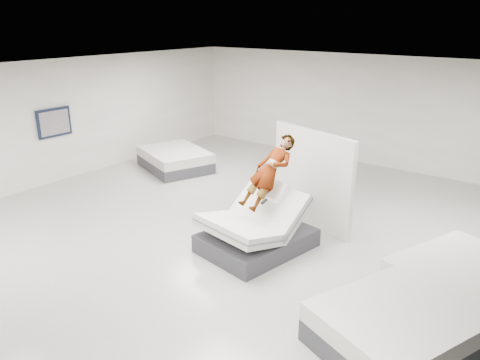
{
  "coord_description": "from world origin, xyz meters",
  "views": [
    {
      "loc": [
        5.15,
        -6.11,
        4.2
      ],
      "look_at": [
        -0.38,
        1.18,
        1.0
      ],
      "focal_mm": 35.0,
      "sensor_mm": 36.0,
      "label": 1
    }
  ],
  "objects_px": {
    "flat_bed_right_far": "(459,277)",
    "flat_bed_right_near": "(402,327)",
    "wall_poster": "(54,123)",
    "divider_panel": "(312,178)",
    "remote": "(264,201)",
    "flat_bed_left_far": "(175,159)",
    "hero_bed": "(256,231)",
    "person": "(269,185)"
  },
  "relations": [
    {
      "from": "person",
      "to": "wall_poster",
      "type": "bearing_deg",
      "value": -167.58
    },
    {
      "from": "hero_bed",
      "to": "flat_bed_right_near",
      "type": "xyz_separation_m",
      "value": [
        3.16,
        -1.09,
        -0.09
      ]
    },
    {
      "from": "flat_bed_right_far",
      "to": "wall_poster",
      "type": "xyz_separation_m",
      "value": [
        -9.92,
        -0.7,
        1.32
      ]
    },
    {
      "from": "hero_bed",
      "to": "person",
      "type": "xyz_separation_m",
      "value": [
        0.06,
        0.32,
        0.85
      ]
    },
    {
      "from": "remote",
      "to": "flat_bed_left_far",
      "type": "bearing_deg",
      "value": 161.41
    },
    {
      "from": "hero_bed",
      "to": "person",
      "type": "bearing_deg",
      "value": 79.92
    },
    {
      "from": "flat_bed_right_far",
      "to": "wall_poster",
      "type": "relative_size",
      "value": 2.53
    },
    {
      "from": "hero_bed",
      "to": "wall_poster",
      "type": "bearing_deg",
      "value": 179.54
    },
    {
      "from": "flat_bed_right_far",
      "to": "divider_panel",
      "type": "bearing_deg",
      "value": 164.1
    },
    {
      "from": "flat_bed_left_far",
      "to": "remote",
      "type": "bearing_deg",
      "value": -28.68
    },
    {
      "from": "person",
      "to": "flat_bed_left_far",
      "type": "relative_size",
      "value": 0.64
    },
    {
      "from": "hero_bed",
      "to": "flat_bed_right_far",
      "type": "xyz_separation_m",
      "value": [
        3.43,
        0.75,
        -0.11
      ]
    },
    {
      "from": "divider_panel",
      "to": "flat_bed_right_far",
      "type": "relative_size",
      "value": 0.94
    },
    {
      "from": "remote",
      "to": "divider_panel",
      "type": "height_order",
      "value": "divider_panel"
    },
    {
      "from": "flat_bed_right_far",
      "to": "wall_poster",
      "type": "height_order",
      "value": "wall_poster"
    },
    {
      "from": "flat_bed_right_far",
      "to": "flat_bed_right_near",
      "type": "bearing_deg",
      "value": -98.43
    },
    {
      "from": "flat_bed_right_far",
      "to": "person",
      "type": "bearing_deg",
      "value": -172.67
    },
    {
      "from": "flat_bed_right_far",
      "to": "flat_bed_left_far",
      "type": "xyz_separation_m",
      "value": [
        -8.2,
        1.91,
        0.01
      ]
    },
    {
      "from": "divider_panel",
      "to": "flat_bed_left_far",
      "type": "height_order",
      "value": "divider_panel"
    },
    {
      "from": "divider_panel",
      "to": "remote",
      "type": "bearing_deg",
      "value": -72.63
    },
    {
      "from": "divider_panel",
      "to": "flat_bed_left_far",
      "type": "relative_size",
      "value": 0.91
    },
    {
      "from": "flat_bed_right_far",
      "to": "remote",
      "type": "bearing_deg",
      "value": -165.76
    },
    {
      "from": "flat_bed_right_near",
      "to": "remote",
      "type": "bearing_deg",
      "value": 160.72
    },
    {
      "from": "flat_bed_right_near",
      "to": "wall_poster",
      "type": "xyz_separation_m",
      "value": [
        -9.65,
        1.15,
        1.3
      ]
    },
    {
      "from": "flat_bed_left_far",
      "to": "wall_poster",
      "type": "xyz_separation_m",
      "value": [
        -1.72,
        -2.61,
        1.32
      ]
    },
    {
      "from": "hero_bed",
      "to": "divider_panel",
      "type": "xyz_separation_m",
      "value": [
        0.23,
        1.67,
        0.64
      ]
    },
    {
      "from": "hero_bed",
      "to": "person",
      "type": "height_order",
      "value": "person"
    },
    {
      "from": "remote",
      "to": "divider_panel",
      "type": "bearing_deg",
      "value": 99.56
    },
    {
      "from": "person",
      "to": "hero_bed",
      "type": "bearing_deg",
      "value": -90.0
    },
    {
      "from": "hero_bed",
      "to": "remote",
      "type": "xyz_separation_m",
      "value": [
        0.21,
        -0.06,
        0.67
      ]
    },
    {
      "from": "wall_poster",
      "to": "divider_panel",
      "type": "bearing_deg",
      "value": 13.51
    },
    {
      "from": "hero_bed",
      "to": "wall_poster",
      "type": "distance_m",
      "value": 6.6
    },
    {
      "from": "person",
      "to": "flat_bed_right_far",
      "type": "relative_size",
      "value": 0.66
    },
    {
      "from": "hero_bed",
      "to": "wall_poster",
      "type": "height_order",
      "value": "wall_poster"
    },
    {
      "from": "flat_bed_right_far",
      "to": "hero_bed",
      "type": "bearing_deg",
      "value": -167.62
    },
    {
      "from": "flat_bed_left_far",
      "to": "wall_poster",
      "type": "distance_m",
      "value": 3.39
    },
    {
      "from": "divider_panel",
      "to": "wall_poster",
      "type": "xyz_separation_m",
      "value": [
        -6.72,
        -1.61,
        0.58
      ]
    },
    {
      "from": "hero_bed",
      "to": "divider_panel",
      "type": "bearing_deg",
      "value": 82.21
    },
    {
      "from": "remote",
      "to": "flat_bed_right_far",
      "type": "xyz_separation_m",
      "value": [
        3.22,
        0.82,
        -0.78
      ]
    },
    {
      "from": "person",
      "to": "divider_panel",
      "type": "relative_size",
      "value": 0.71
    },
    {
      "from": "divider_panel",
      "to": "flat_bed_right_near",
      "type": "bearing_deg",
      "value": -25.4
    },
    {
      "from": "hero_bed",
      "to": "flat_bed_right_near",
      "type": "bearing_deg",
      "value": -19.12
    }
  ]
}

